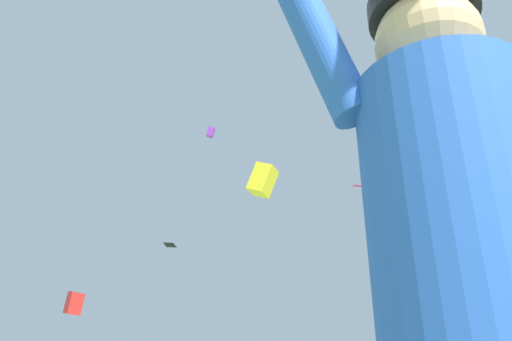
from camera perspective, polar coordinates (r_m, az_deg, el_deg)
The scene contains 7 objects.
kite_flyer_person at distance 1.00m, azimuth 22.40°, elevation -13.27°, with size 0.81×0.40×1.92m.
distant_kite_purple_mid_left at distance 41.35m, azimuth -4.88°, elevation 4.11°, with size 0.69×0.61×0.89m.
distant_kite_magenta_far_center at distance 21.84m, azimuth 11.09°, elevation -1.57°, with size 0.82×0.79×0.31m.
distant_kite_yellow_low_right at distance 21.33m, azimuth 0.71°, elevation -1.04°, with size 1.38×1.19×1.42m.
distant_kite_black_high_left at distance 37.65m, azimuth -9.18°, elevation -7.82°, with size 1.04×1.04×0.22m.
distant_kite_red_high_right at distance 31.54m, azimuth -18.88°, elevation -13.29°, with size 1.16×1.21×1.33m.
distant_kite_green_mid_right at distance 31.78m, azimuth 16.63°, elevation 2.70°, with size 0.91×0.92×0.32m.
Camera 1 is at (-0.77, -1.06, 0.75)m, focal length 37.38 mm.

